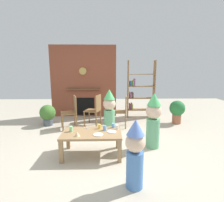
# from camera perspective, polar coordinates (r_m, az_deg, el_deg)

# --- Properties ---
(ground_plane) EXTENTS (12.00, 12.00, 0.00)m
(ground_plane) POSITION_cam_1_polar(r_m,az_deg,el_deg) (3.97, -2.08, -14.31)
(ground_plane) COLOR #BCB29E
(brick_fireplace_feature) EXTENTS (2.20, 0.28, 2.40)m
(brick_fireplace_feature) POSITION_cam_1_polar(r_m,az_deg,el_deg) (6.27, -8.90, 6.05)
(brick_fireplace_feature) COLOR brown
(brick_fireplace_feature) RESTS_ON ground_plane
(bookshelf) EXTENTS (0.90, 0.28, 1.90)m
(bookshelf) POSITION_cam_1_polar(r_m,az_deg,el_deg) (6.15, 8.40, 3.04)
(bookshelf) COLOR olive
(bookshelf) RESTS_ON ground_plane
(coffee_table) EXTENTS (1.12, 0.67, 0.46)m
(coffee_table) POSITION_cam_1_polar(r_m,az_deg,el_deg) (3.53, -6.42, -10.79)
(coffee_table) COLOR #9E7A51
(coffee_table) RESTS_ON ground_plane
(paper_cup_near_left) EXTENTS (0.06, 0.06, 0.10)m
(paper_cup_near_left) POSITION_cam_1_polar(r_m,az_deg,el_deg) (3.60, 1.54, -8.31)
(paper_cup_near_left) COLOR silver
(paper_cup_near_left) RESTS_ON coffee_table
(paper_cup_near_right) EXTENTS (0.06, 0.06, 0.10)m
(paper_cup_near_right) POSITION_cam_1_polar(r_m,az_deg,el_deg) (3.57, -2.31, -8.51)
(paper_cup_near_right) COLOR #669EE0
(paper_cup_near_right) RESTS_ON coffee_table
(paper_cup_center) EXTENTS (0.06, 0.06, 0.09)m
(paper_cup_center) POSITION_cam_1_polar(r_m,az_deg,el_deg) (3.68, -3.98, -7.99)
(paper_cup_center) COLOR #F2CC4C
(paper_cup_center) RESTS_ON coffee_table
(paper_cup_far_left) EXTENTS (0.07, 0.07, 0.10)m
(paper_cup_far_left) POSITION_cam_1_polar(r_m,az_deg,el_deg) (3.59, -12.76, -8.62)
(paper_cup_far_left) COLOR #8CD18C
(paper_cup_far_left) RESTS_ON coffee_table
(paper_cup_far_right) EXTENTS (0.07, 0.07, 0.09)m
(paper_cup_far_right) POSITION_cam_1_polar(r_m,az_deg,el_deg) (3.73, 0.37, -7.71)
(paper_cup_far_right) COLOR #669EE0
(paper_cup_far_right) RESTS_ON coffee_table
(paper_plate_front) EXTENTS (0.17, 0.17, 0.01)m
(paper_plate_front) POSITION_cam_1_polar(r_m,az_deg,el_deg) (3.51, -0.06, -9.60)
(paper_plate_front) COLOR white
(paper_plate_front) RESTS_ON coffee_table
(paper_plate_rear) EXTENTS (0.18, 0.18, 0.01)m
(paper_plate_rear) POSITION_cam_1_polar(r_m,az_deg,el_deg) (3.37, -4.35, -10.50)
(paper_plate_rear) COLOR white
(paper_plate_rear) RESTS_ON coffee_table
(birthday_cake_slice) EXTENTS (0.10, 0.10, 0.08)m
(birthday_cake_slice) POSITION_cam_1_polar(r_m,az_deg,el_deg) (3.35, -10.91, -10.17)
(birthday_cake_slice) COLOR #EAC68C
(birthday_cake_slice) RESTS_ON coffee_table
(table_fork) EXTENTS (0.14, 0.09, 0.01)m
(table_fork) POSITION_cam_1_polar(r_m,az_deg,el_deg) (3.73, -7.97, -8.49)
(table_fork) COLOR silver
(table_fork) RESTS_ON coffee_table
(child_with_cone_hat) EXTENTS (0.28, 0.28, 0.99)m
(child_with_cone_hat) POSITION_cam_1_polar(r_m,az_deg,el_deg) (2.59, 7.27, -15.74)
(child_with_cone_hat) COLOR #4C7FC6
(child_with_cone_hat) RESTS_ON ground_plane
(child_in_pink) EXTENTS (0.32, 0.32, 1.16)m
(child_in_pink) POSITION_cam_1_polar(r_m,az_deg,el_deg) (3.86, 12.89, -5.60)
(child_in_pink) COLOR #66B27F
(child_in_pink) RESTS_ON ground_plane
(child_by_the_chairs) EXTENTS (0.32, 0.32, 1.14)m
(child_by_the_chairs) POSITION_cam_1_polar(r_m,az_deg,el_deg) (4.57, -0.84, -2.97)
(child_by_the_chairs) COLOR #66B27F
(child_by_the_chairs) RESTS_ON ground_plane
(dining_chair_left) EXTENTS (0.50, 0.50, 0.90)m
(dining_chair_left) POSITION_cam_1_polar(r_m,az_deg,el_deg) (5.11, -12.50, -2.81)
(dining_chair_left) COLOR olive
(dining_chair_left) RESTS_ON ground_plane
(dining_chair_middle) EXTENTS (0.50, 0.50, 0.90)m
(dining_chair_middle) POSITION_cam_1_polar(r_m,az_deg,el_deg) (5.23, -5.27, -2.31)
(dining_chair_middle) COLOR olive
(dining_chair_middle) RESTS_ON ground_plane
(dining_chair_right) EXTENTS (0.43, 0.43, 0.90)m
(dining_chair_right) POSITION_cam_1_polar(r_m,az_deg,el_deg) (5.09, 3.35, -2.63)
(dining_chair_right) COLOR olive
(dining_chair_right) RESTS_ON ground_plane
(potted_plant_tall) EXTENTS (0.45, 0.45, 0.70)m
(potted_plant_tall) POSITION_cam_1_polar(r_m,az_deg,el_deg) (5.75, 19.82, -2.67)
(potted_plant_tall) COLOR #9E5B42
(potted_plant_tall) RESTS_ON ground_plane
(potted_plant_short) EXTENTS (0.45, 0.45, 0.61)m
(potted_plant_short) POSITION_cam_1_polar(r_m,az_deg,el_deg) (5.58, -19.61, -3.82)
(potted_plant_short) COLOR #4C5660
(potted_plant_short) RESTS_ON ground_plane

